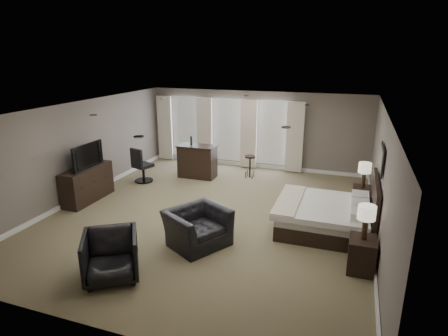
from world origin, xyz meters
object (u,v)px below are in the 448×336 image
(nightstand_near, at_px, (362,255))
(armchair_far, at_px, (111,254))
(nightstand_far, at_px, (361,199))
(bar_stool_left, at_px, (198,156))
(bar_stool_right, at_px, (250,167))
(dresser, at_px, (87,184))
(lamp_near, at_px, (366,223))
(lamp_far, at_px, (364,175))
(bar_counter, at_px, (197,161))
(bed, at_px, (320,203))
(desk_chair, at_px, (143,165))
(armchair_near, at_px, (197,222))
(tv, at_px, (85,165))

(nightstand_near, xyz_separation_m, armchair_far, (-4.14, -1.70, 0.15))
(nightstand_far, bearing_deg, bar_stool_left, 158.31)
(bar_stool_right, bearing_deg, bar_stool_left, 164.73)
(dresser, bearing_deg, nightstand_near, -9.66)
(nightstand_far, relative_size, lamp_near, 0.94)
(dresser, xyz_separation_m, bar_stool_left, (1.56, 3.85, -0.10))
(lamp_far, height_order, bar_counter, lamp_far)
(dresser, height_order, bar_stool_right, dresser)
(nightstand_far, distance_m, lamp_near, 2.97)
(bar_stool_left, height_order, bar_stool_right, bar_stool_left)
(bar_stool_right, bearing_deg, bed, -51.05)
(nightstand_far, xyz_separation_m, lamp_far, (0.00, 0.00, 0.62))
(bar_stool_right, relative_size, desk_chair, 0.65)
(nightstand_near, distance_m, armchair_far, 4.48)
(nightstand_far, height_order, bar_stool_right, bar_stool_right)
(bed, height_order, bar_stool_right, bed)
(armchair_near, bearing_deg, bar_stool_right, 32.04)
(armchair_near, distance_m, bar_counter, 4.40)
(tv, bearing_deg, bed, -87.42)
(lamp_near, distance_m, armchair_far, 4.50)
(bar_counter, bearing_deg, armchair_far, -82.13)
(lamp_near, xyz_separation_m, armchair_far, (-4.14, -1.70, -0.48))
(desk_chair, bearing_deg, lamp_near, 173.10)
(tv, bearing_deg, bar_stool_right, -47.31)
(armchair_far, xyz_separation_m, bar_stool_left, (-1.22, 6.73, -0.11))
(dresser, xyz_separation_m, tv, (0.00, 0.00, 0.53))
(bar_stool_right, bearing_deg, nightstand_near, -53.30)
(dresser, relative_size, armchair_far, 1.69)
(lamp_far, height_order, armchair_far, lamp_far)
(bed, xyz_separation_m, tv, (-6.03, -0.27, 0.35))
(tv, relative_size, armchair_near, 0.97)
(bar_counter, bearing_deg, bar_stool_right, 18.33)
(lamp_far, height_order, desk_chair, lamp_far)
(tv, bearing_deg, armchair_far, -135.97)
(dresser, distance_m, tv, 0.53)
(nightstand_near, height_order, bar_counter, bar_counter)
(armchair_far, bearing_deg, bed, 11.41)
(bar_counter, height_order, bar_stool_left, bar_counter)
(nightstand_far, height_order, bar_counter, bar_counter)
(bed, distance_m, desk_chair, 5.64)
(lamp_far, bearing_deg, armchair_near, -136.89)
(bar_stool_left, distance_m, bar_stool_right, 2.09)
(lamp_far, xyz_separation_m, desk_chair, (-6.31, 0.09, -0.38))
(tv, distance_m, bar_stool_left, 4.21)
(nightstand_near, height_order, lamp_near, lamp_near)
(nightstand_near, height_order, lamp_far, lamp_far)
(nightstand_near, distance_m, desk_chair, 6.99)
(armchair_far, bearing_deg, nightstand_near, -10.38)
(bed, height_order, bar_stool_left, bed)
(nightstand_near, bearing_deg, bar_stool_left, 136.80)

